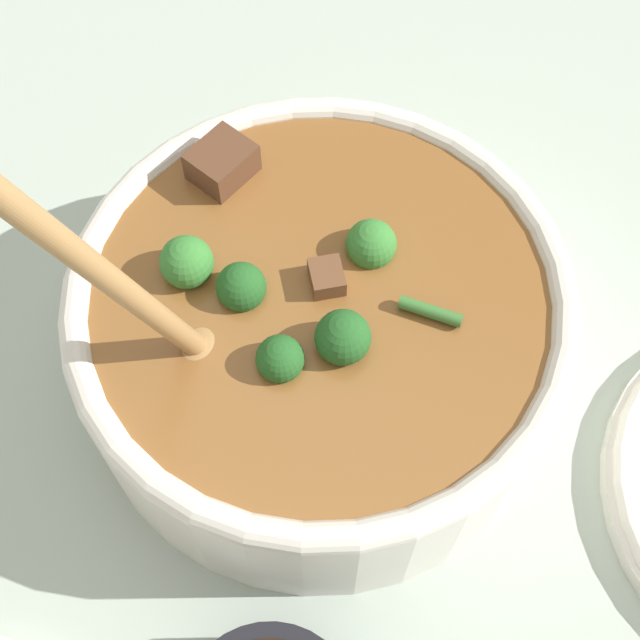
{
  "coord_description": "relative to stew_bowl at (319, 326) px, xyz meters",
  "views": [
    {
      "loc": [
        0.21,
        0.1,
        0.49
      ],
      "look_at": [
        0.0,
        0.0,
        0.06
      ],
      "focal_mm": 50.0,
      "sensor_mm": 36.0,
      "label": 1
    }
  ],
  "objects": [
    {
      "name": "ground_plane",
      "position": [
        -0.0,
        0.0,
        -0.05
      ],
      "size": [
        4.0,
        4.0,
        0.0
      ],
      "primitive_type": "plane",
      "color": "#ADBCAD"
    },
    {
      "name": "stew_bowl",
      "position": [
        0.0,
        0.0,
        0.0
      ],
      "size": [
        0.27,
        0.27,
        0.3
      ],
      "color": "white",
      "rests_on": "ground_plane"
    }
  ]
}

